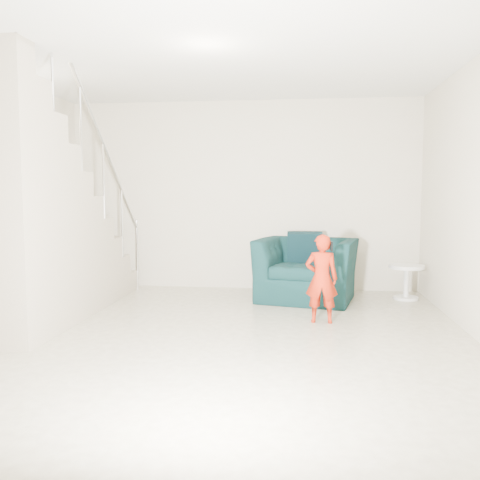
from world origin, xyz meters
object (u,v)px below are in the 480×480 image
(side_table, at_px, (406,276))
(staircase, at_px, (33,234))
(toddler, at_px, (322,279))
(armchair, at_px, (307,269))

(side_table, height_order, staircase, staircase)
(toddler, relative_size, staircase, 0.26)
(armchair, distance_m, toddler, 1.19)
(armchair, xyz_separation_m, toddler, (0.14, -1.18, 0.08))
(armchair, xyz_separation_m, staircase, (-2.92, -1.50, 0.55))
(armchair, relative_size, toddler, 1.28)
(toddler, height_order, side_table, toddler)
(toddler, relative_size, side_table, 2.09)
(side_table, bearing_deg, staircase, -158.50)
(armchair, xyz_separation_m, side_table, (1.30, 0.16, -0.09))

